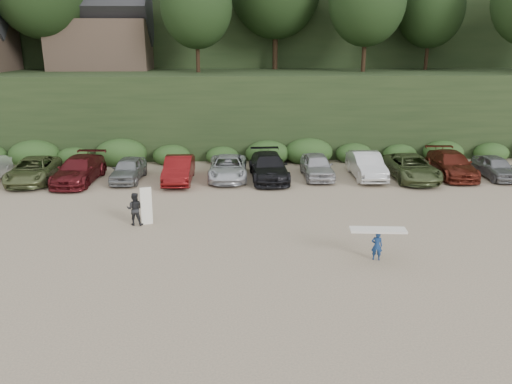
{
  "coord_description": "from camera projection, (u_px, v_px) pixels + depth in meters",
  "views": [
    {
      "loc": [
        -1.06,
        -20.19,
        8.38
      ],
      "look_at": [
        -0.05,
        3.0,
        1.3
      ],
      "focal_mm": 35.0,
      "sensor_mm": 36.0,
      "label": 1
    }
  ],
  "objects": [
    {
      "name": "adult_surfer",
      "position": [
        136.0,
        209.0,
        23.41
      ],
      "size": [
        1.25,
        0.66,
        1.87
      ],
      "color": "black",
      "rests_on": "ground"
    },
    {
      "name": "ground",
      "position": [
        260.0,
        240.0,
        21.78
      ],
      "size": [
        120.0,
        120.0,
        0.0
      ],
      "primitive_type": "plane",
      "color": "tan",
      "rests_on": "ground"
    },
    {
      "name": "child_surfer",
      "position": [
        377.0,
        239.0,
        19.62
      ],
      "size": [
        2.23,
        0.8,
        1.31
      ],
      "color": "navy",
      "rests_on": "ground"
    },
    {
      "name": "hillside_backdrop",
      "position": [
        240.0,
        12.0,
        52.83
      ],
      "size": [
        90.0,
        41.5,
        28.0
      ],
      "color": "black",
      "rests_on": "ground"
    },
    {
      "name": "parked_cars",
      "position": [
        232.0,
        168.0,
        31.08
      ],
      "size": [
        36.48,
        6.04,
        1.61
      ],
      "color": "#A9A9AE",
      "rests_on": "ground"
    }
  ]
}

